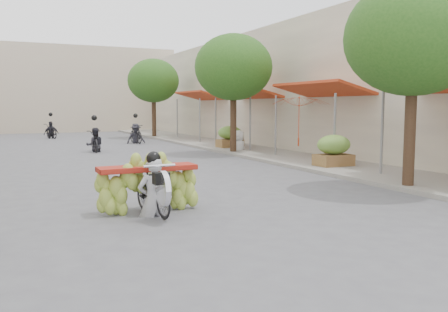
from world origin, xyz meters
TOP-DOWN VIEW (x-y plane):
  - ground at (0.00, 0.00)m, footprint 120.00×120.00m
  - sidewalk_right at (7.00, 15.00)m, footprint 4.00×60.00m
  - shophouse_row_right at (11.99, 14.00)m, footprint 9.77×40.00m
  - far_building at (0.00, 38.00)m, footprint 20.00×6.00m
  - street_tree_near at (5.40, 4.00)m, footprint 3.40×3.40m
  - street_tree_mid at (5.40, 14.00)m, footprint 3.40×3.40m
  - street_tree_far at (5.40, 26.00)m, footprint 3.40×3.40m
  - produce_crate_mid at (6.20, 8.00)m, footprint 1.20×0.88m
  - produce_crate_far at (6.20, 16.00)m, footprint 1.20×0.88m
  - banana_motorbike at (-1.25, 4.17)m, footprint 2.20×1.78m
  - market_umbrella at (5.84, 9.49)m, footprint 2.52×2.52m
  - pedestrian at (5.99, 14.59)m, footprint 1.01×0.81m
  - bg_motorbike_a at (0.02, 17.59)m, footprint 0.83×1.77m
  - bg_motorbike_b at (3.04, 21.74)m, footprint 1.10×1.94m
  - bg_motorbike_c at (-0.93, 28.22)m, footprint 1.07×1.79m

SIDE VIEW (x-z plane):
  - ground at x=0.00m, z-range 0.00..0.00m
  - sidewalk_right at x=7.00m, z-range 0.00..0.12m
  - banana_motorbike at x=-1.25m, z-range -0.35..1.76m
  - produce_crate_mid at x=6.20m, z-range 0.13..1.29m
  - produce_crate_far at x=6.20m, z-range 0.13..1.29m
  - bg_motorbike_a at x=0.02m, z-range -0.25..1.70m
  - bg_motorbike_c at x=-0.93m, z-range -0.19..1.76m
  - bg_motorbike_b at x=3.04m, z-range -0.15..1.80m
  - pedestrian at x=5.99m, z-range 0.12..1.91m
  - market_umbrella at x=5.84m, z-range 1.60..3.46m
  - shophouse_row_right at x=11.99m, z-range 0.00..6.00m
  - far_building at x=0.00m, z-range 0.00..7.00m
  - street_tree_near at x=5.40m, z-range 1.16..6.41m
  - street_tree_mid at x=5.40m, z-range 1.16..6.41m
  - street_tree_far at x=5.40m, z-range 1.16..6.41m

